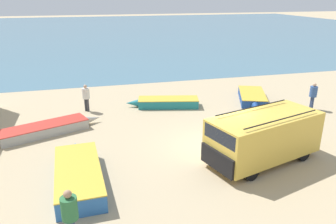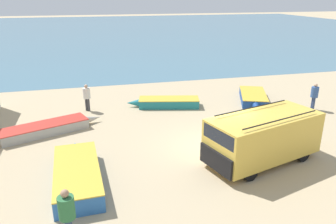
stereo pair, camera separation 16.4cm
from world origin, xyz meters
name	(u,v)px [view 1 (the left image)]	position (x,y,z in m)	size (l,w,h in m)	color
ground_plane	(218,148)	(0.00, 0.00, 0.00)	(200.00, 200.00, 0.00)	tan
sea_water	(111,30)	(0.00, 52.00, 0.00)	(120.00, 80.00, 0.01)	#477084
parked_van	(263,136)	(1.31, -1.52, 1.12)	(5.21, 3.27, 2.15)	gold
fishing_rowboat_0	(48,129)	(-7.57, 3.73, 0.25)	(5.07, 2.66, 0.51)	#ADA89E
fishing_rowboat_1	(78,173)	(-6.10, -1.27, 0.34)	(1.80, 5.04, 0.67)	#2D66AD
fishing_rowboat_2	(252,97)	(4.84, 5.84, 0.27)	(2.74, 4.22, 0.54)	navy
fishing_rowboat_3	(166,102)	(-0.84, 6.22, 0.27)	(4.52, 2.02, 0.53)	#1E757F
fisherman_0	(86,95)	(-5.58, 6.62, 0.97)	(0.43, 0.43, 1.62)	#38383D
fisherman_1	(313,94)	(7.56, 3.55, 0.97)	(0.43, 0.43, 1.63)	navy
fisherman_2	(70,212)	(-6.27, -4.54, 1.03)	(0.45, 0.45, 1.73)	navy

